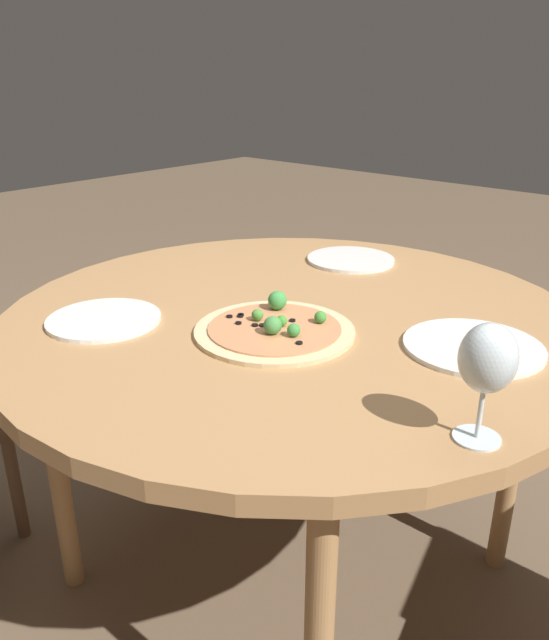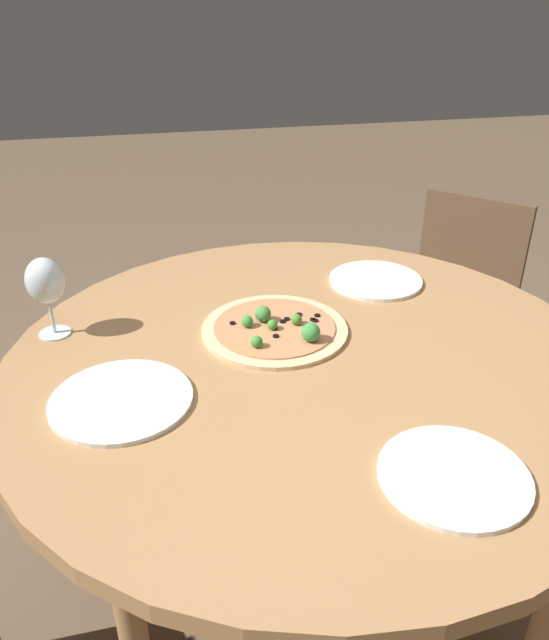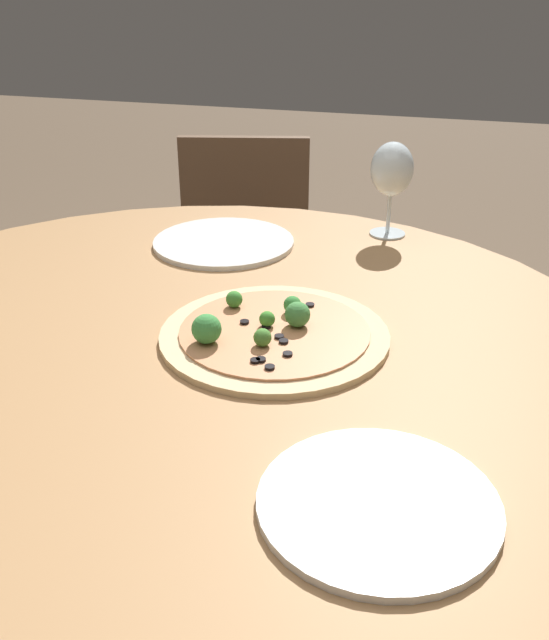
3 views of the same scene
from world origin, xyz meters
The scene contains 8 objects.
ground_plane centered at (0.00, 0.00, 0.00)m, with size 12.00×12.00×0.00m, color brown.
dining_table centered at (0.00, 0.00, 0.72)m, with size 1.34×1.34×0.78m.
chair centered at (0.70, -0.74, 0.45)m, with size 0.57×0.57×0.83m.
pizza centered at (0.11, 0.05, 0.79)m, with size 0.34×0.34×0.06m.
wine_glass centered at (0.22, 0.55, 0.91)m, with size 0.09×0.09×0.19m.
plate_near centered at (-0.42, -0.13, 0.78)m, with size 0.25×0.25×0.01m.
plate_far centered at (0.32, -0.27, 0.78)m, with size 0.25×0.25×0.01m.
plate_side centered at (-0.09, 0.40, 0.78)m, with size 0.28×0.28×0.01m.
Camera 2 is at (-1.12, 0.33, 1.50)m, focal length 35.00 mm.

